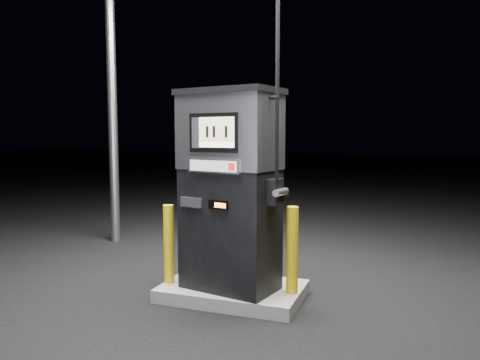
% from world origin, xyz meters
% --- Properties ---
extents(ground, '(80.00, 80.00, 0.00)m').
position_xyz_m(ground, '(0.00, 0.00, 0.00)').
color(ground, black).
rests_on(ground, ground).
extents(pump_island, '(1.60, 1.00, 0.15)m').
position_xyz_m(pump_island, '(0.00, 0.00, 0.07)').
color(pump_island, '#62625D').
rests_on(pump_island, ground).
extents(fuel_dispenser, '(1.29, 0.88, 4.64)m').
position_xyz_m(fuel_dispenser, '(0.01, -0.10, 1.30)').
color(fuel_dispenser, black).
rests_on(fuel_dispenser, pump_island).
extents(bollard_left, '(0.15, 0.15, 0.92)m').
position_xyz_m(bollard_left, '(-0.74, -0.17, 0.61)').
color(bollard_left, gold).
rests_on(bollard_left, pump_island).
extents(bollard_right, '(0.15, 0.15, 0.96)m').
position_xyz_m(bollard_right, '(0.71, -0.03, 0.63)').
color(bollard_right, gold).
rests_on(bollard_right, pump_island).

